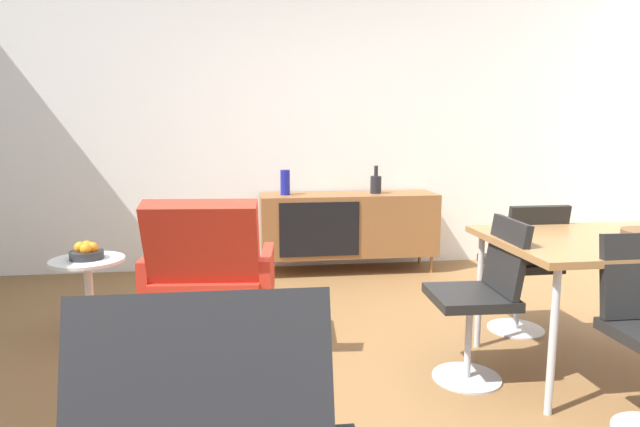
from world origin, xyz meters
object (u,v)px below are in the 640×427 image
(dining_chair_back_left, at_px, (524,263))
(lounge_chair_red, at_px, (209,277))
(sideboard, at_px, (348,224))
(dining_chair_near_window, at_px, (482,293))
(side_table_round, at_px, (89,290))
(vase_cobalt, at_px, (285,182))
(fruit_bowl, at_px, (87,252))
(vase_sculptural_dark, at_px, (376,184))

(dining_chair_back_left, bearing_deg, lounge_chair_red, -178.19)
(dining_chair_back_left, bearing_deg, sideboard, 116.35)
(dining_chair_near_window, xyz_separation_m, side_table_round, (-2.18, 0.83, -0.15))
(sideboard, relative_size, vase_cobalt, 7.14)
(vase_cobalt, distance_m, dining_chair_near_window, 2.41)
(sideboard, distance_m, lounge_chair_red, 2.06)
(vase_cobalt, relative_size, lounge_chair_red, 0.24)
(sideboard, distance_m, fruit_bowl, 2.36)
(dining_chair_back_left, height_order, lounge_chair_red, lounge_chair_red)
(side_table_round, bearing_deg, vase_cobalt, 46.60)
(dining_chair_near_window, height_order, lounge_chair_red, lounge_chair_red)
(dining_chair_back_left, relative_size, lounge_chair_red, 0.90)
(vase_cobalt, height_order, dining_chair_near_window, vase_cobalt)
(vase_sculptural_dark, distance_m, side_table_round, 2.61)
(sideboard, bearing_deg, vase_sculptural_dark, 0.43)
(dining_chair_near_window, bearing_deg, vase_cobalt, 111.13)
(dining_chair_back_left, xyz_separation_m, fruit_bowl, (-2.72, 0.26, 0.09))
(sideboard, relative_size, dining_chair_back_left, 1.87)
(dining_chair_back_left, height_order, fruit_bowl, dining_chair_back_left)
(sideboard, relative_size, side_table_round, 3.08)
(vase_sculptural_dark, relative_size, dining_chair_near_window, 0.30)
(lounge_chair_red, bearing_deg, dining_chair_back_left, 1.81)
(vase_cobalt, relative_size, dining_chair_back_left, 0.26)
(fruit_bowl, bearing_deg, vase_cobalt, 46.60)
(vase_cobalt, bearing_deg, side_table_round, -133.40)
(fruit_bowl, bearing_deg, dining_chair_back_left, -5.56)
(dining_chair_back_left, relative_size, fruit_bowl, 4.28)
(vase_cobalt, xyz_separation_m, fruit_bowl, (-1.32, -1.39, -0.27))
(dining_chair_near_window, bearing_deg, sideboard, 97.23)
(fruit_bowl, bearing_deg, side_table_round, 170.55)
(vase_cobalt, bearing_deg, dining_chair_back_left, -49.89)
(dining_chair_near_window, bearing_deg, fruit_bowl, 159.23)
(dining_chair_back_left, distance_m, lounge_chair_red, 1.96)
(sideboard, relative_size, lounge_chair_red, 1.69)
(dining_chair_near_window, relative_size, fruit_bowl, 4.28)
(lounge_chair_red, distance_m, fruit_bowl, 0.83)
(vase_cobalt, relative_size, side_table_round, 0.43)
(dining_chair_back_left, bearing_deg, vase_sculptural_dark, 108.91)
(vase_sculptural_dark, distance_m, lounge_chair_red, 2.24)
(lounge_chair_red, bearing_deg, vase_cobalt, 71.88)
(vase_cobalt, distance_m, dining_chair_back_left, 2.20)
(vase_cobalt, relative_size, vase_sculptural_dark, 0.88)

